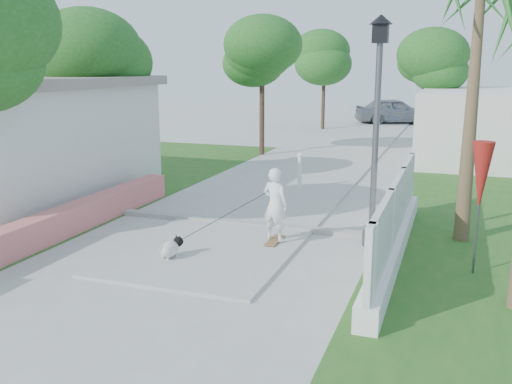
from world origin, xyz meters
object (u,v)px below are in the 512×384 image
at_px(street_lamp, 376,124).
at_px(bollard, 300,170).
at_px(parked_car, 394,111).
at_px(dog, 171,248).
at_px(skateboarder, 231,214).
at_px(patio_umbrella, 481,178).

distance_m(street_lamp, bollard, 5.56).
bearing_deg(parked_car, dog, 153.74).
height_order(street_lamp, parked_car, street_lamp).
bearing_deg(skateboarder, street_lamp, -142.08).
bearing_deg(skateboarder, patio_umbrella, -164.20).
bearing_deg(bollard, patio_umbrella, -50.09).
bearing_deg(dog, parked_car, 105.79).
xyz_separation_m(patio_umbrella, skateboarder, (-4.45, -0.12, -0.99)).
xyz_separation_m(skateboarder, dog, (-0.80, -1.01, -0.46)).
height_order(bollard, parked_car, parked_car).
bearing_deg(patio_umbrella, bollard, 129.91).
bearing_deg(parked_car, bollard, 154.81).
bearing_deg(dog, street_lamp, 50.52).
distance_m(street_lamp, parked_car, 24.94).
bearing_deg(street_lamp, parked_car, 95.19).
bearing_deg(street_lamp, patio_umbrella, -27.76).
bearing_deg(skateboarder, dog, 66.07).
xyz_separation_m(street_lamp, parked_car, (-2.25, 24.78, -1.64)).
height_order(skateboarder, dog, skateboarder).
bearing_deg(skateboarder, bollard, -74.19).
bearing_deg(patio_umbrella, dog, -167.91).
distance_m(bollard, patio_umbrella, 7.25).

